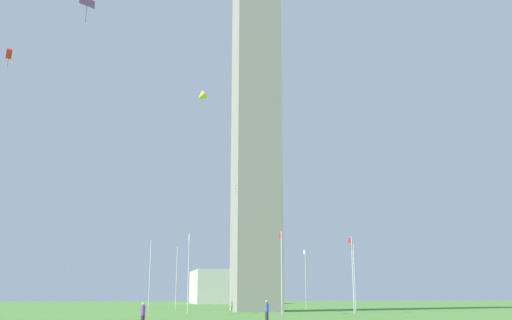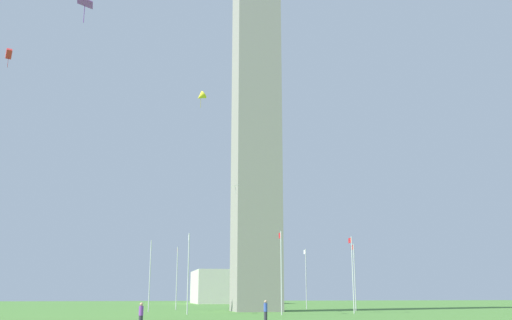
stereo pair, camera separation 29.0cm
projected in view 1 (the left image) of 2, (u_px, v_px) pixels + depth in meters
The scene contains 17 objects.
ground_plane at pixel (256, 311), 76.81m from camera, with size 260.00×260.00×0.00m, color #477A33.
obelisk_monument at pixel (256, 110), 83.52m from camera, with size 6.35×6.35×57.73m.
flagpole_n at pixel (238, 277), 91.82m from camera, with size 1.12×0.14×9.40m.
flagpole_ne at pixel (177, 275), 85.76m from camera, with size 1.12×0.14×9.40m.
flagpole_e at pixel (150, 273), 75.18m from camera, with size 1.12×0.14×9.40m.
flagpole_se at pixel (189, 270), 66.28m from camera, with size 1.12×0.14×9.40m.
flagpole_s at pixel (282, 269), 64.27m from camera, with size 1.12×0.14×9.40m.
flagpole_sw at pixel (353, 271), 70.33m from camera, with size 1.12×0.14×9.40m.
flagpole_w at pixel (354, 274), 80.91m from camera, with size 1.12×0.14×9.40m.
flagpole_nw at pixel (306, 276), 89.81m from camera, with size 1.12×0.14×9.40m.
person_purple_shirt at pixel (143, 315), 40.05m from camera, with size 0.32×0.32×1.71m.
person_blue_shirt at pixel (267, 311), 49.10m from camera, with size 0.32×0.32×1.77m.
kite_red_box at pixel (9, 53), 69.40m from camera, with size 1.38×1.01×2.46m.
kite_white_diamond at pixel (236, 186), 73.39m from camera, with size 0.98×0.95×1.32m.
kite_purple_diamond at pixel (87, 3), 40.08m from camera, with size 1.21×1.18×1.74m.
kite_yellow_delta at pixel (201, 96), 68.32m from camera, with size 1.07×1.39×2.12m.
distant_building at pixel (226, 287), 145.32m from camera, with size 21.71×17.13×8.22m.
Camera 1 is at (-77.85, 16.17, 2.27)m, focal length 39.54 mm.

